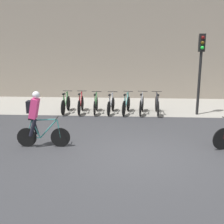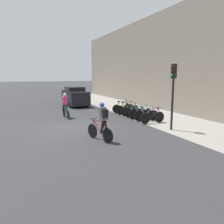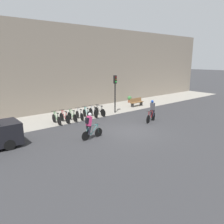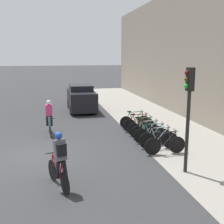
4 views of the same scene
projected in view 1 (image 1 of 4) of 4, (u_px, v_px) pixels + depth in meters
name	position (u px, v px, depth m)	size (l,w,h in m)	color
ground	(140.00, 155.00, 8.03)	(200.00, 200.00, 0.00)	#333335
kerb_strip	(135.00, 106.00, 14.58)	(44.00, 4.50, 0.01)	gray
building_facade	(136.00, 26.00, 16.10)	(44.00, 0.60, 8.32)	gray
cyclist_pink	(37.00, 117.00, 8.51)	(1.64, 0.46, 1.74)	black
parked_bike_0	(66.00, 104.00, 13.07)	(0.46, 1.67, 0.98)	black
parked_bike_1	(81.00, 104.00, 13.03)	(0.46, 1.70, 0.98)	black
parked_bike_2	(96.00, 105.00, 12.99)	(0.46, 1.61, 0.96)	black
parked_bike_3	(111.00, 105.00, 12.95)	(0.46, 1.63, 0.96)	black
parked_bike_4	(126.00, 105.00, 12.90)	(0.49, 1.70, 0.98)	black
parked_bike_5	(142.00, 105.00, 12.86)	(0.46, 1.69, 0.99)	black
parked_bike_6	(157.00, 105.00, 12.82)	(0.46, 1.74, 0.98)	black
traffic_light_pole	(201.00, 60.00, 12.22)	(0.26, 0.30, 3.56)	black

